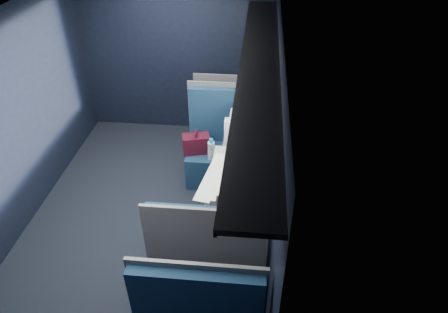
# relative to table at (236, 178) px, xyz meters

# --- Properties ---
(ground) EXTENTS (2.80, 4.20, 0.01)m
(ground) POSITION_rel_table_xyz_m (-1.03, 0.00, -0.67)
(ground) COLOR black
(room_shell) EXTENTS (3.00, 4.40, 2.40)m
(room_shell) POSITION_rel_table_xyz_m (-1.01, 0.00, 0.81)
(room_shell) COLOR black
(room_shell) RESTS_ON ground
(table) EXTENTS (0.62, 1.00, 0.74)m
(table) POSITION_rel_table_xyz_m (0.00, 0.00, 0.00)
(table) COLOR #54565E
(table) RESTS_ON ground
(seat_bay_near) EXTENTS (1.09, 0.62, 1.26)m
(seat_bay_near) POSITION_rel_table_xyz_m (-0.20, 0.87, -0.24)
(seat_bay_near) COLOR #0E233E
(seat_bay_near) RESTS_ON ground
(seat_bay_far) EXTENTS (1.04, 0.62, 1.26)m
(seat_bay_far) POSITION_rel_table_xyz_m (-0.18, -0.87, -0.25)
(seat_bay_far) COLOR #0E233E
(seat_bay_far) RESTS_ON ground
(seat_row_front) EXTENTS (1.04, 0.51, 1.16)m
(seat_row_front) POSITION_rel_table_xyz_m (-0.18, 1.80, -0.25)
(seat_row_front) COLOR #0E233E
(seat_row_front) RESTS_ON ground
(man) EXTENTS (0.53, 0.56, 1.32)m
(man) POSITION_rel_table_xyz_m (0.07, 0.70, 0.06)
(man) COLOR black
(man) RESTS_ON ground
(woman) EXTENTS (0.53, 0.56, 1.32)m
(woman) POSITION_rel_table_xyz_m (0.07, -0.71, 0.06)
(woman) COLOR black
(woman) RESTS_ON ground
(papers) EXTENTS (0.72, 0.93, 0.01)m
(papers) POSITION_rel_table_xyz_m (-0.04, -0.12, 0.08)
(papers) COLOR white
(papers) RESTS_ON table
(laptop) EXTENTS (0.30, 0.34, 0.22)m
(laptop) POSITION_rel_table_xyz_m (0.17, -0.03, 0.14)
(laptop) COLOR silver
(laptop) RESTS_ON table
(bottle_small) EXTENTS (0.06, 0.06, 0.21)m
(bottle_small) POSITION_rel_table_xyz_m (0.20, 0.32, 0.17)
(bottle_small) COLOR silver
(bottle_small) RESTS_ON table
(cup) EXTENTS (0.07, 0.07, 0.09)m
(cup) POSITION_rel_table_xyz_m (0.26, 0.44, 0.12)
(cup) COLOR white
(cup) RESTS_ON table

